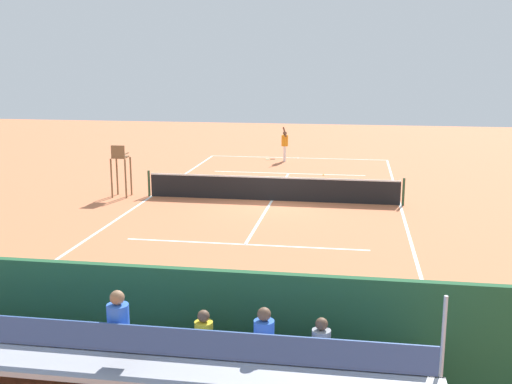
{
  "coord_description": "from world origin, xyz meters",
  "views": [
    {
      "loc": [
        -3.2,
        23.74,
        5.51
      ],
      "look_at": [
        0.0,
        4.0,
        1.2
      ],
      "focal_mm": 43.24,
      "sensor_mm": 36.0,
      "label": 1
    }
  ],
  "objects_px": {
    "umpire_chair": "(120,165)",
    "tennis_racket": "(268,159)",
    "tennis_net": "(272,188)",
    "courtside_bench": "(356,340)",
    "tennis_player": "(285,143)",
    "tennis_ball_near": "(323,175)",
    "bleacher_stand": "(144,361)",
    "equipment_bag": "(263,355)"
  },
  "relations": [
    {
      "from": "umpire_chair",
      "to": "courtside_bench",
      "type": "distance_m",
      "value": 16.15
    },
    {
      "from": "tennis_net",
      "to": "umpire_chair",
      "type": "height_order",
      "value": "umpire_chair"
    },
    {
      "from": "umpire_chair",
      "to": "tennis_racket",
      "type": "distance_m",
      "value": 11.5
    },
    {
      "from": "bleacher_stand",
      "to": "tennis_racket",
      "type": "height_order",
      "value": "bleacher_stand"
    },
    {
      "from": "bleacher_stand",
      "to": "umpire_chair",
      "type": "distance_m",
      "value": 16.33
    },
    {
      "from": "tennis_racket",
      "to": "tennis_ball_near",
      "type": "relative_size",
      "value": 8.88
    },
    {
      "from": "equipment_bag",
      "to": "tennis_net",
      "type": "bearing_deg",
      "value": -82.95
    },
    {
      "from": "bleacher_stand",
      "to": "tennis_player",
      "type": "bearing_deg",
      "value": -88.42
    },
    {
      "from": "umpire_chair",
      "to": "tennis_ball_near",
      "type": "relative_size",
      "value": 32.42
    },
    {
      "from": "tennis_racket",
      "to": "bleacher_stand",
      "type": "bearing_deg",
      "value": 93.75
    },
    {
      "from": "tennis_net",
      "to": "umpire_chair",
      "type": "relative_size",
      "value": 4.81
    },
    {
      "from": "tennis_net",
      "to": "umpire_chair",
      "type": "xyz_separation_m",
      "value": [
        6.2,
        0.26,
        0.81
      ]
    },
    {
      "from": "courtside_bench",
      "to": "tennis_player",
      "type": "height_order",
      "value": "tennis_player"
    },
    {
      "from": "tennis_net",
      "to": "equipment_bag",
      "type": "distance_m",
      "value": 13.51
    },
    {
      "from": "courtside_bench",
      "to": "tennis_racket",
      "type": "bearing_deg",
      "value": -78.11
    },
    {
      "from": "tennis_racket",
      "to": "tennis_ball_near",
      "type": "height_order",
      "value": "tennis_ball_near"
    },
    {
      "from": "tennis_player",
      "to": "tennis_racket",
      "type": "xyz_separation_m",
      "value": [
        0.98,
        -0.49,
        -1.0
      ]
    },
    {
      "from": "courtside_bench",
      "to": "bleacher_stand",
      "type": "bearing_deg",
      "value": 32.34
    },
    {
      "from": "tennis_ball_near",
      "to": "tennis_net",
      "type": "bearing_deg",
      "value": 73.36
    },
    {
      "from": "tennis_net",
      "to": "bleacher_stand",
      "type": "bearing_deg",
      "value": 90.26
    },
    {
      "from": "bleacher_stand",
      "to": "tennis_ball_near",
      "type": "bearing_deg",
      "value": -94.49
    },
    {
      "from": "umpire_chair",
      "to": "tennis_racket",
      "type": "bearing_deg",
      "value": -113.72
    },
    {
      "from": "tennis_player",
      "to": "tennis_ball_near",
      "type": "xyz_separation_m",
      "value": [
        -2.35,
        3.93,
        -0.98
      ]
    },
    {
      "from": "bleacher_stand",
      "to": "courtside_bench",
      "type": "bearing_deg",
      "value": -147.66
    },
    {
      "from": "umpire_chair",
      "to": "equipment_bag",
      "type": "xyz_separation_m",
      "value": [
        -7.86,
        13.14,
        -1.13
      ]
    },
    {
      "from": "tennis_net",
      "to": "bleacher_stand",
      "type": "xyz_separation_m",
      "value": [
        -0.07,
        15.34,
        0.42
      ]
    },
    {
      "from": "bleacher_stand",
      "to": "tennis_net",
      "type": "bearing_deg",
      "value": -89.74
    },
    {
      "from": "tennis_player",
      "to": "umpire_chair",
      "type": "bearing_deg",
      "value": 60.77
    },
    {
      "from": "umpire_chair",
      "to": "tennis_racket",
      "type": "height_order",
      "value": "umpire_chair"
    },
    {
      "from": "equipment_bag",
      "to": "tennis_racket",
      "type": "height_order",
      "value": "equipment_bag"
    },
    {
      "from": "tennis_net",
      "to": "tennis_ball_near",
      "type": "distance_m",
      "value": 6.05
    },
    {
      "from": "tennis_net",
      "to": "tennis_racket",
      "type": "bearing_deg",
      "value": -81.06
    },
    {
      "from": "tennis_racket",
      "to": "tennis_player",
      "type": "bearing_deg",
      "value": 153.66
    },
    {
      "from": "tennis_net",
      "to": "bleacher_stand",
      "type": "relative_size",
      "value": 1.14
    },
    {
      "from": "courtside_bench",
      "to": "tennis_player",
      "type": "bearing_deg",
      "value": -80.22
    },
    {
      "from": "bleacher_stand",
      "to": "courtside_bench",
      "type": "xyz_separation_m",
      "value": [
        -3.27,
        -2.07,
        -0.37
      ]
    },
    {
      "from": "tennis_player",
      "to": "equipment_bag",
      "type": "bearing_deg",
      "value": 95.63
    },
    {
      "from": "courtside_bench",
      "to": "tennis_ball_near",
      "type": "distance_m",
      "value": 19.13
    },
    {
      "from": "umpire_chair",
      "to": "tennis_racket",
      "type": "xyz_separation_m",
      "value": [
        -4.6,
        -10.46,
        -1.3
      ]
    },
    {
      "from": "tennis_racket",
      "to": "courtside_bench",
      "type": "bearing_deg",
      "value": 101.89
    },
    {
      "from": "tennis_net",
      "to": "courtside_bench",
      "type": "bearing_deg",
      "value": 104.12
    },
    {
      "from": "umpire_chair",
      "to": "tennis_player",
      "type": "bearing_deg",
      "value": -119.23
    }
  ]
}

